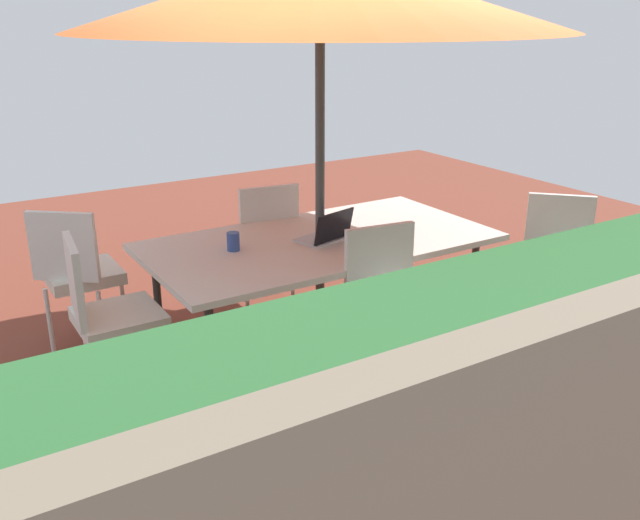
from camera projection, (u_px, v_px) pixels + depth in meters
The scene contains 10 objects.
ground_plane at pixel (320, 342), 4.77m from camera, with size 10.00×10.00×0.02m, color brown.
hedge_row at pixel (616, 409), 2.75m from camera, with size 6.30×0.70×1.30m, color #2D6633.
dining_table at pixel (320, 245), 4.53m from camera, with size 2.25×1.17×0.74m.
chair_south at pixel (264, 238), 5.12m from camera, with size 0.48×0.49×0.98m.
chair_northwest at pixel (557, 262), 4.64m from camera, with size 0.59×0.59×0.98m.
chair_north at pixel (390, 303), 3.98m from camera, with size 0.48×0.49×0.98m.
chair_southeast at pixel (78, 269), 4.51m from camera, with size 0.58×0.58×0.98m.
chair_east at pixel (107, 310), 3.90m from camera, with size 0.48×0.47×0.98m.
laptop at pixel (326, 234), 4.45m from camera, with size 0.37×0.32×0.21m.
cup at pixel (233, 242), 4.28m from camera, with size 0.08×0.08×0.12m, color #334C99.
Camera 1 is at (2.26, 3.64, 2.15)m, focal length 38.80 mm.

